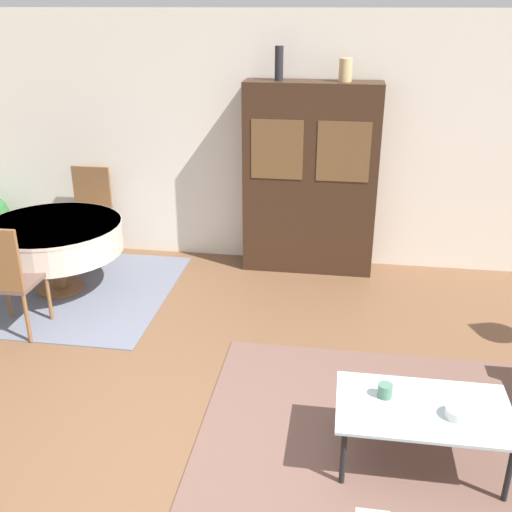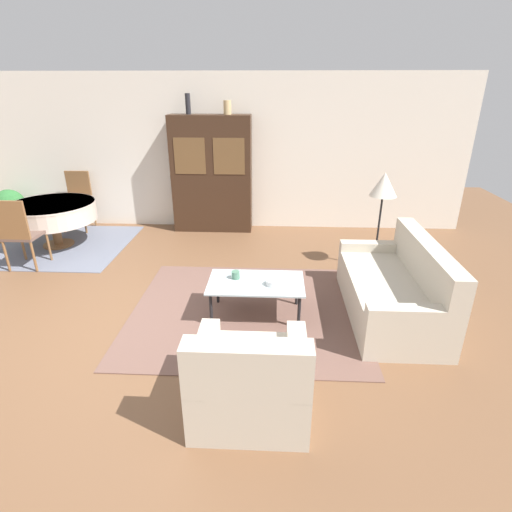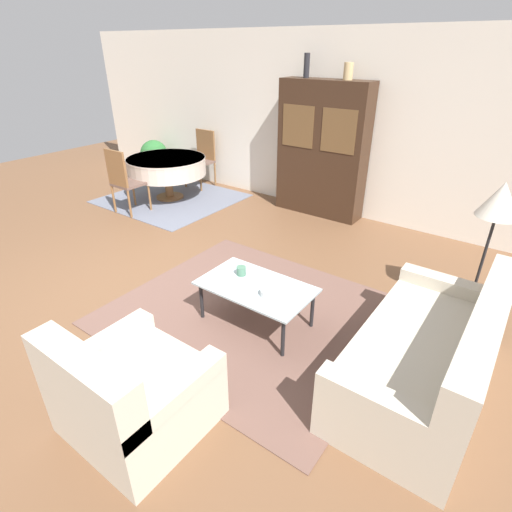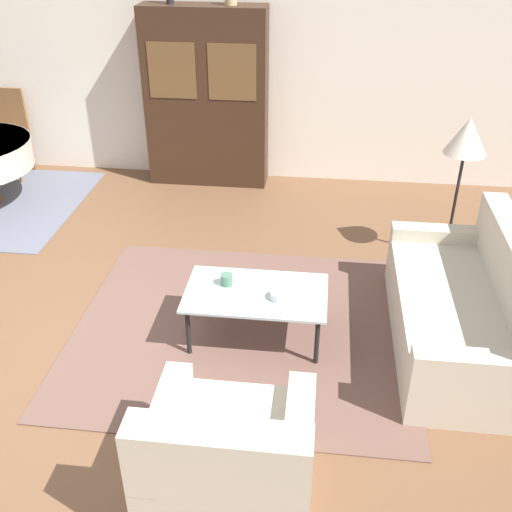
# 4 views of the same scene
# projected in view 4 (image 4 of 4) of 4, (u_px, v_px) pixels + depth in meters

# --- Properties ---
(ground_plane) EXTENTS (14.00, 14.00, 0.00)m
(ground_plane) POSITION_uv_depth(u_px,v_px,m) (67.00, 355.00, 4.58)
(ground_plane) COLOR brown
(wall_back) EXTENTS (10.00, 0.06, 2.70)m
(wall_back) POSITION_uv_depth(u_px,v_px,m) (169.00, 63.00, 6.97)
(wall_back) COLOR silver
(wall_back) RESTS_ON ground_plane
(area_rug) EXTENTS (2.69, 2.39, 0.01)m
(area_rug) POSITION_uv_depth(u_px,v_px,m) (243.00, 329.00, 4.84)
(area_rug) COLOR brown
(area_rug) RESTS_ON ground_plane
(couch) EXTENTS (0.91, 1.84, 0.90)m
(couch) POSITION_uv_depth(u_px,v_px,m) (466.00, 311.00, 4.52)
(couch) COLOR beige
(couch) RESTS_ON ground_plane
(armchair) EXTENTS (0.91, 0.88, 0.87)m
(armchair) POSITION_uv_depth(u_px,v_px,m) (229.00, 462.00, 3.32)
(armchair) COLOR beige
(armchair) RESTS_ON ground_plane
(coffee_table) EXTENTS (1.08, 0.64, 0.42)m
(coffee_table) POSITION_uv_depth(u_px,v_px,m) (256.00, 296.00, 4.56)
(coffee_table) COLOR black
(coffee_table) RESTS_ON area_rug
(display_cabinet) EXTENTS (1.40, 0.39, 2.03)m
(display_cabinet) POSITION_uv_depth(u_px,v_px,m) (206.00, 99.00, 6.89)
(display_cabinet) COLOR #382316
(display_cabinet) RESTS_ON ground_plane
(dining_chair_far) EXTENTS (0.44, 0.44, 1.04)m
(dining_chair_far) POSITION_uv_depth(u_px,v_px,m) (7.00, 128.00, 7.31)
(dining_chair_far) COLOR brown
(dining_chair_far) RESTS_ON dining_rug
(floor_lamp) EXTENTS (0.37, 0.37, 1.40)m
(floor_lamp) POSITION_uv_depth(u_px,v_px,m) (466.00, 142.00, 5.20)
(floor_lamp) COLOR black
(floor_lamp) RESTS_ON ground_plane
(cup) EXTENTS (0.09, 0.09, 0.09)m
(cup) POSITION_uv_depth(u_px,v_px,m) (227.00, 279.00, 4.61)
(cup) COLOR #4C7A60
(cup) RESTS_ON coffee_table
(bowl) EXTENTS (0.16, 0.16, 0.06)m
(bowl) POSITION_uv_depth(u_px,v_px,m) (281.00, 295.00, 4.45)
(bowl) COLOR white
(bowl) RESTS_ON coffee_table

